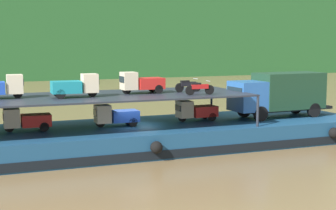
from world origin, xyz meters
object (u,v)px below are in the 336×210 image
Objects in this scene: cargo_barge at (135,137)px; motorcycle_upper_centre at (188,85)px; mini_truck_upper_bow at (141,83)px; motorcycle_upper_port at (200,88)px; mini_truck_upper_fore at (76,86)px; mini_truck_lower_aft at (26,120)px; covered_lorry at (279,93)px; mini_truck_lower_mid at (116,115)px; mini_truck_lower_fore at (196,111)px; mini_truck_upper_mid at (0,87)px.

motorcycle_upper_centre is (3.66, 0.02, 3.18)m from cargo_barge.
mini_truck_upper_bow is at bearing 176.52° from motorcycle_upper_centre.
motorcycle_upper_port is at bearing -92.63° from motorcycle_upper_centre.
mini_truck_upper_fore reaches higher than motorcycle_upper_centre.
mini_truck_upper_bow reaches higher than motorcycle_upper_centre.
mini_truck_lower_aft is 3.56m from mini_truck_upper_fore.
mini_truck_upper_fore is at bearing -179.20° from covered_lorry.
mini_truck_lower_mid and mini_truck_lower_fore have the same top height.
motorcycle_upper_port is 1.98m from motorcycle_upper_centre.
mini_truck_lower_aft is at bearing 177.68° from motorcycle_upper_centre.
mini_truck_lower_fore is 2.97m from motorcycle_upper_port.
cargo_barge is 11.21× the size of mini_truck_lower_aft.
mini_truck_lower_aft is at bearing 178.19° from mini_truck_upper_bow.
mini_truck_lower_fore is at bearing -0.63° from mini_truck_lower_aft.
mini_truck_lower_fore is at bearing -0.48° from mini_truck_upper_mid.
mini_truck_upper_bow is at bearing -1.40° from mini_truck_upper_mid.
mini_truck_upper_mid reaches higher than mini_truck_lower_aft.
mini_truck_lower_aft is at bearing 179.37° from mini_truck_lower_fore.
motorcycle_upper_centre is (0.09, 1.98, 0.00)m from motorcycle_upper_port.
cargo_barge is at bearing 151.26° from motorcycle_upper_port.
motorcycle_upper_centre is at bearing -157.36° from mini_truck_lower_fore.
mini_truck_upper_fore is 1.46× the size of motorcycle_upper_centre.
covered_lorry is 4.17× the size of motorcycle_upper_centre.
mini_truck_upper_mid reaches higher than covered_lorry.
cargo_barge is 1.89m from mini_truck_lower_mid.
mini_truck_lower_aft is 0.99× the size of mini_truck_lower_fore.
mini_truck_lower_fore is at bearing 1.56° from mini_truck_upper_bow.
mini_truck_upper_bow is (0.51, 0.21, 3.44)m from cargo_barge.
mini_truck_upper_mid is at bearing -179.35° from mini_truck_lower_aft.
mini_truck_lower_aft is 10.98m from mini_truck_lower_fore.
cargo_barge is at bearing 7.79° from mini_truck_upper_fore.
mini_truck_lower_mid is at bearing -2.29° from mini_truck_upper_mid.
mini_truck_lower_mid is 1.44× the size of motorcycle_upper_centre.
mini_truck_upper_mid reaches higher than motorcycle_upper_centre.
covered_lorry is 2.86× the size of mini_truck_upper_fore.
covered_lorry is 2.89× the size of mini_truck_lower_mid.
mini_truck_upper_fore and mini_truck_upper_bow have the same top height.
mini_truck_lower_mid is 0.99× the size of mini_truck_upper_bow.
mini_truck_upper_fore is at bearing -12.63° from mini_truck_upper_mid.
motorcycle_upper_centre reaches higher than mini_truck_lower_aft.
mini_truck_upper_bow is at bearing 176.93° from covered_lorry.
mini_truck_upper_fore reaches higher than covered_lorry.
mini_truck_lower_aft is 2.46m from mini_truck_upper_mid.
motorcycle_upper_centre reaches higher than mini_truck_lower_mid.
mini_truck_upper_bow is 3.76m from motorcycle_upper_port.
motorcycle_upper_port and motorcycle_upper_centre have the same top height.
mini_truck_upper_mid is 11.85m from motorcycle_upper_port.
mini_truck_lower_aft is 0.99× the size of mini_truck_upper_mid.
cargo_barge is at bearing -6.92° from mini_truck_lower_mid.
covered_lorry is at bearing 0.80° from mini_truck_upper_fore.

